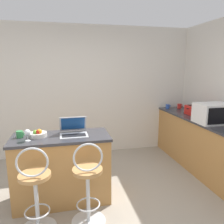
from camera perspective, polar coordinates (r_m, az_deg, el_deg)
ground_plane at (r=2.85m, az=-3.30°, el=-27.16°), size 20.00×20.00×0.00m
wall_back at (r=4.48m, az=-8.25°, el=5.27°), size 12.00×0.06×2.60m
breakfast_bar at (r=3.09m, az=-12.83°, el=-14.18°), size 1.26×0.57×0.91m
counter_right at (r=4.08m, az=23.73°, el=-8.42°), size 0.59×2.74×0.91m
bar_stool_near at (r=2.62m, az=-19.31°, el=-19.16°), size 0.40×0.40×1.01m
bar_stool_far at (r=2.61m, az=-6.29°, el=-18.66°), size 0.40×0.40×1.01m
laptop at (r=2.94m, az=-10.02°, el=-4.67°), size 0.36×0.33×0.23m
microwave at (r=3.82m, az=24.94°, el=-0.30°), size 0.53×0.40×0.32m
toaster at (r=4.35m, az=20.33°, el=0.45°), size 0.22×0.26×0.17m
wine_glass_short at (r=2.82m, az=-21.25°, el=-5.09°), size 0.08×0.08×0.15m
mug_red at (r=4.95m, az=17.23°, el=1.50°), size 0.11×0.09×0.10m
fruit_bowl at (r=2.95m, az=-18.76°, el=-5.47°), size 0.22×0.22×0.11m
mug_blue at (r=4.86m, az=14.35°, el=1.44°), size 0.09×0.08×0.09m
mug_green at (r=3.01m, az=-22.94°, el=-5.38°), size 0.10×0.08×0.09m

